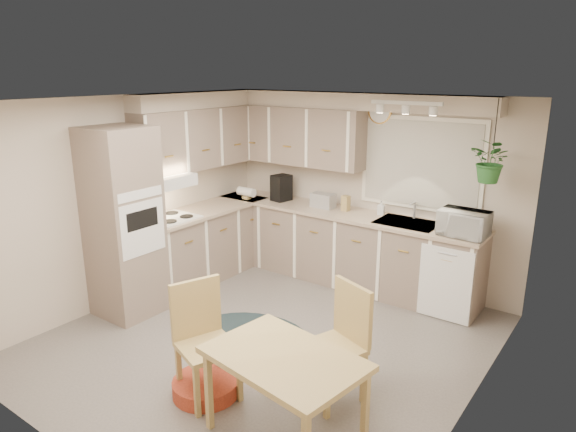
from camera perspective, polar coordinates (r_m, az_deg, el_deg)
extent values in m
plane|color=slate|center=(5.41, -2.44, -13.63)|extent=(4.20, 4.20, 0.00)
plane|color=silver|center=(4.71, -2.79, 12.68)|extent=(4.20, 4.20, 0.00)
cube|color=beige|center=(6.64, 8.73, 3.01)|extent=(4.00, 0.04, 2.40)
cube|color=beige|center=(3.64, -23.89, -9.32)|extent=(4.00, 0.04, 2.40)
cube|color=beige|center=(6.32, -16.97, 1.83)|extent=(0.04, 4.20, 2.40)
cube|color=beige|center=(4.07, 20.23, -6.26)|extent=(0.04, 4.20, 2.40)
cube|color=#7F6D5F|center=(6.86, -9.15, -3.10)|extent=(0.60, 1.85, 0.90)
cube|color=#7F6D5F|center=(6.69, 5.75, -3.49)|extent=(3.60, 0.60, 0.90)
cube|color=tan|center=(6.72, -9.26, 0.67)|extent=(0.64, 1.89, 0.04)
cube|color=tan|center=(6.54, 5.82, 0.37)|extent=(3.64, 0.64, 0.04)
cube|color=#7F6D5F|center=(5.89, -17.80, -0.76)|extent=(0.65, 0.65, 2.10)
cube|color=white|center=(5.65, -15.85, -1.32)|extent=(0.02, 0.56, 0.58)
cube|color=#7F6D5F|center=(6.72, -9.68, 8.54)|extent=(0.35, 2.00, 0.75)
cube|color=#7F6D5F|center=(6.89, 0.78, 8.94)|extent=(2.00, 0.35, 0.75)
cube|color=beige|center=(6.70, -10.02, 12.58)|extent=(0.30, 2.00, 0.20)
cube|color=beige|center=(6.45, 6.90, 12.58)|extent=(3.60, 0.30, 0.20)
cube|color=white|center=(6.33, -12.87, -0.25)|extent=(0.52, 0.58, 0.02)
cube|color=white|center=(6.23, -13.25, 3.80)|extent=(0.40, 0.60, 0.14)
cube|color=beige|center=(6.25, 14.48, 5.63)|extent=(1.40, 0.02, 1.00)
cube|color=white|center=(6.26, 14.51, 5.64)|extent=(1.50, 0.02, 1.10)
cube|color=#B5B8BD|center=(6.17, 13.10, -1.11)|extent=(0.70, 0.48, 0.10)
cube|color=white|center=(5.86, 17.02, -7.27)|extent=(0.58, 0.02, 0.83)
cube|color=white|center=(5.69, 13.00, 12.16)|extent=(0.80, 0.04, 0.04)
cylinder|color=#E1AA4F|center=(6.40, 10.19, 11.35)|extent=(0.30, 0.03, 0.30)
cube|color=tan|center=(3.99, -0.41, -19.58)|extent=(1.21, 0.90, 0.70)
cube|color=tan|center=(4.40, -8.94, -13.88)|extent=(0.60, 0.60, 0.99)
cube|color=tan|center=(4.35, 4.92, -14.11)|extent=(0.60, 0.60, 0.99)
ellipsoid|color=black|center=(5.50, -4.12, -13.04)|extent=(1.40, 1.14, 0.01)
cylinder|color=#BB3E25|center=(4.66, -9.09, -18.19)|extent=(0.66, 0.66, 0.13)
imported|color=white|center=(5.81, 18.97, -0.48)|extent=(0.51, 0.29, 0.34)
imported|color=white|center=(6.44, 10.29, 0.52)|extent=(0.12, 0.19, 0.08)
imported|color=#265F28|center=(5.62, 21.67, 5.18)|extent=(0.53, 0.56, 0.35)
cube|color=black|center=(6.99, -0.75, 3.15)|extent=(0.24, 0.27, 0.35)
cube|color=#B5B8BD|center=(6.67, 3.92, 1.74)|extent=(0.31, 0.18, 0.19)
cube|color=tan|center=(6.54, 6.43, 1.42)|extent=(0.09, 0.09, 0.20)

